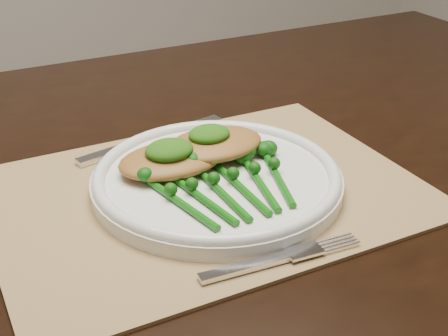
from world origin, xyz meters
name	(u,v)px	position (x,y,z in m)	size (l,w,h in m)	color
placemat	(206,193)	(-0.07, 0.04, 0.75)	(0.49, 0.36, 0.00)	#9B7C4F
dinner_plate	(217,178)	(-0.06, 0.04, 0.77)	(0.29, 0.29, 0.03)	silver
knife	(139,143)	(-0.10, 0.19, 0.76)	(0.22, 0.06, 0.01)	silver
fork	(291,255)	(-0.05, -0.12, 0.76)	(0.17, 0.03, 0.01)	silver
chicken_fillet_left	(171,160)	(-0.10, 0.08, 0.78)	(0.13, 0.09, 0.03)	#A16D2E
chicken_fillet_right	(214,144)	(-0.04, 0.08, 0.79)	(0.12, 0.09, 0.02)	#A16D2E
pesto_dollop_left	(169,150)	(-0.10, 0.07, 0.80)	(0.06, 0.05, 0.02)	#18460A
pesto_dollop_right	(209,134)	(-0.05, 0.08, 0.80)	(0.05, 0.04, 0.02)	#18460A
broccolini_bundle	(231,190)	(-0.06, 0.00, 0.78)	(0.14, 0.16, 0.04)	#0D550B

